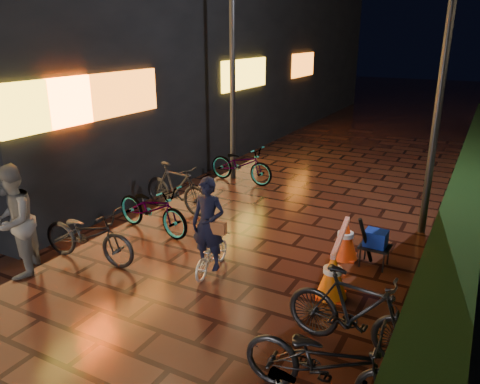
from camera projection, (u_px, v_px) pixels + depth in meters
The scene contains 11 objects.
ground at pixel (161, 331), 6.29m from camera, with size 80.00×80.00×0.00m, color #381911.
hedge at pixel (472, 177), 11.32m from camera, with size 0.70×20.00×1.00m, color black.
bystander_person at pixel (13, 222), 7.50m from camera, with size 0.91×0.71×1.88m, color #545457.
storefront_block at pixel (140, 15), 18.68m from camera, with size 12.09×22.00×9.00m.
lamp_post_hedge at pixel (441, 87), 8.52m from camera, with size 0.50×0.14×5.23m.
lamp_post_sf at pixel (233, 66), 12.02m from camera, with size 0.52×0.15×5.44m.
cyclist at pixel (210, 238), 7.66m from camera, with size 0.62×1.19×1.66m.
traffic_barrier at pixel (339, 255), 7.63m from camera, with size 0.67×1.85×0.75m.
cart_assembly at pixel (375, 240), 7.92m from camera, with size 0.52×0.51×0.93m.
parked_bikes_storefront at pixel (173, 195), 10.05m from camera, with size 2.16×6.12×1.10m.
parked_bikes_hedge at pixel (334, 362), 4.91m from camera, with size 2.07×2.68×1.10m.
Camera 1 is at (3.48, -4.21, 3.81)m, focal length 35.00 mm.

